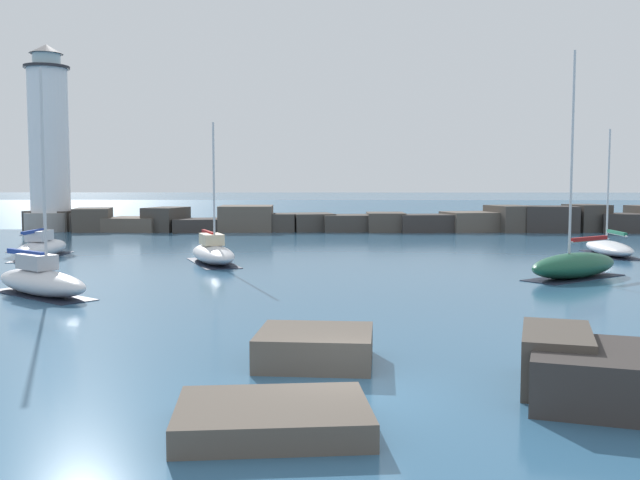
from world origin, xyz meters
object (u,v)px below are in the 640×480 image
Objects in this scene: lighthouse at (49,148)px; sailboat_moored_3 at (574,265)px; sailboat_moored_0 at (41,280)px; sailboat_moored_1 at (609,247)px; sailboat_moored_2 at (213,252)px; sailboat_moored_4 at (42,247)px.

sailboat_moored_3 is at bearing -40.04° from lighthouse.
sailboat_moored_0 is at bearing -68.72° from lighthouse.
lighthouse is 2.18× the size of sailboat_moored_1.
sailboat_moored_2 is (5.25, 11.97, -0.02)m from sailboat_moored_0.
sailboat_moored_2 is at bearing -15.29° from sailboat_moored_4.
sailboat_moored_1 is at bearing 29.58° from sailboat_moored_0.
sailboat_moored_2 is (-25.19, -5.30, 0.15)m from sailboat_moored_1.
sailboat_moored_3 is (19.17, -6.02, 0.04)m from sailboat_moored_2.
sailboat_moored_2 is at bearing 66.33° from sailboat_moored_0.
sailboat_moored_4 is (-30.65, 9.16, -0.04)m from sailboat_moored_3.
lighthouse is 26.90m from sailboat_moored_4.
lighthouse reaches higher than sailboat_moored_0.
sailboat_moored_1 is at bearing 62.01° from sailboat_moored_3.
sailboat_moored_3 reaches higher than sailboat_moored_4.
lighthouse is 35.02m from sailboat_moored_2.
sailboat_moored_3 is at bearing -16.64° from sailboat_moored_4.
sailboat_moored_2 is 11.90m from sailboat_moored_4.
sailboat_moored_3 reaches higher than sailboat_moored_0.
sailboat_moored_1 is at bearing -25.74° from lighthouse.
sailboat_moored_1 reaches higher than sailboat_moored_2.
sailboat_moored_4 is (-11.48, 3.14, 0.00)m from sailboat_moored_2.
lighthouse is 1.90× the size of sailboat_moored_0.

